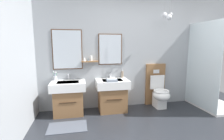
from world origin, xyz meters
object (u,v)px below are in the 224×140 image
object	(u,v)px
toilet	(158,91)
shower_tray	(209,89)
vanity_sink_left	(69,97)
folded_hand_towel	(112,80)
soap_dispenser	(122,74)
vanity_sink_right	(112,94)
toothbrush_cup	(55,78)

from	to	relation	value
toilet	shower_tray	world-z (taller)	shower_tray
vanity_sink_left	folded_hand_towel	world-z (taller)	folded_hand_towel
vanity_sink_left	soap_dispenser	size ratio (longest dim) A/B	3.69
vanity_sink_right	folded_hand_towel	xyz separation A→B (m)	(-0.04, -0.16, 0.35)
vanity_sink_right	soap_dispenser	bearing A→B (deg)	34.55
folded_hand_towel	shower_tray	world-z (taller)	shower_tray
shower_tray	folded_hand_towel	bearing A→B (deg)	177.13
toilet	folded_hand_towel	xyz separation A→B (m)	(-1.15, -0.19, 0.34)
folded_hand_towel	shower_tray	size ratio (longest dim) A/B	0.11
vanity_sink_left	shower_tray	bearing A→B (deg)	-4.98
toothbrush_cup	vanity_sink_right	bearing A→B (deg)	-8.67
soap_dispenser	shower_tray	distance (m)	2.05
toilet	shower_tray	xyz separation A→B (m)	(1.13, -0.30, 0.05)
vanity_sink_left	toothbrush_cup	xyz separation A→B (m)	(-0.27, 0.18, 0.38)
soap_dispenser	toilet	bearing A→B (deg)	-11.61
folded_hand_towel	shower_tray	xyz separation A→B (m)	(2.28, -0.11, -0.29)
toothbrush_cup	soap_dispenser	bearing A→B (deg)	0.37
toilet	toothbrush_cup	bearing A→B (deg)	176.03
soap_dispenser	shower_tray	world-z (taller)	shower_tray
vanity_sink_left	toilet	bearing A→B (deg)	0.64
toothbrush_cup	soap_dispenser	world-z (taller)	toothbrush_cup
vanity_sink_right	shower_tray	size ratio (longest dim) A/B	0.36
vanity_sink_left	vanity_sink_right	bearing A→B (deg)	0.00
shower_tray	toilet	bearing A→B (deg)	165.14
soap_dispenser	folded_hand_towel	distance (m)	0.48
vanity_sink_left	folded_hand_towel	xyz separation A→B (m)	(0.90, -0.16, 0.35)
folded_hand_towel	shower_tray	distance (m)	2.31
vanity_sink_right	soap_dispenser	size ratio (longest dim) A/B	3.69
vanity_sink_left	soap_dispenser	distance (m)	1.30
vanity_sink_right	vanity_sink_left	bearing A→B (deg)	180.00
toilet	folded_hand_towel	size ratio (longest dim) A/B	4.55
toilet	folded_hand_towel	bearing A→B (deg)	-170.86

